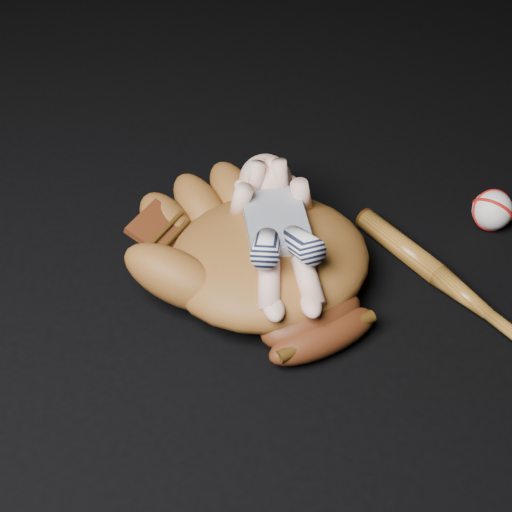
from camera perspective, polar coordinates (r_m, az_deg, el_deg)
The scene contains 4 objects.
baseball_glove at distance 1.28m, azimuth 0.91°, elevation 0.32°, with size 0.42×0.48×0.15m, color brown, non-canonical shape.
newborn_baby at distance 1.24m, azimuth 1.67°, elevation 1.90°, with size 0.16×0.35×0.14m, color #EAAF97, non-canonical shape.
baseball_bat at distance 1.35m, azimuth 13.82°, elevation -1.92°, with size 0.04×0.42×0.04m, color brown, non-canonical shape.
baseball at distance 1.49m, azimuth 16.82°, elevation 3.21°, with size 0.07×0.07×0.07m, color white.
Camera 1 is at (-0.24, -0.86, 0.92)m, focal length 55.00 mm.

